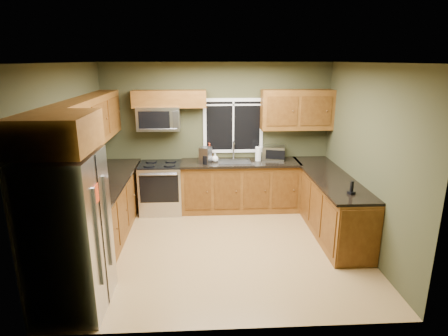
{
  "coord_description": "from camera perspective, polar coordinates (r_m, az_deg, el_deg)",
  "views": [
    {
      "loc": [
        -0.25,
        -5.11,
        2.74
      ],
      "look_at": [
        0.05,
        0.35,
        1.15
      ],
      "focal_mm": 30.0,
      "sensor_mm": 36.0,
      "label": 1
    }
  ],
  "objects": [
    {
      "name": "upper_cabinets_back_right",
      "position": [
        7.01,
        11.05,
        8.7
      ],
      "size": [
        1.3,
        0.33,
        0.72
      ],
      "primitive_type": "cube",
      "color": "brown",
      "rests_on": "back_wall"
    },
    {
      "name": "right_wall",
      "position": [
        5.79,
        20.9,
        1.24
      ],
      "size": [
        0.0,
        3.6,
        3.6
      ],
      "primitive_type": "plane",
      "rotation": [
        1.57,
        0.0,
        -1.57
      ],
      "color": "#383921",
      "rests_on": "ground"
    },
    {
      "name": "upper_cabinets_left",
      "position": [
        5.9,
        -19.84,
        6.68
      ],
      "size": [
        0.33,
        2.65,
        0.72
      ],
      "primitive_type": "cube",
      "color": "brown",
      "rests_on": "left_wall"
    },
    {
      "name": "base_cabinets_left",
      "position": [
        6.23,
        -17.41,
        -6.13
      ],
      "size": [
        0.6,
        2.65,
        0.9
      ],
      "primitive_type": "cube",
      "color": "brown",
      "rests_on": "ground"
    },
    {
      "name": "front_wall",
      "position": [
        3.6,
        1.06,
        -6.5
      ],
      "size": [
        4.2,
        0.0,
        4.2
      ],
      "primitive_type": "plane",
      "rotation": [
        -1.57,
        0.0,
        0.0
      ],
      "color": "#383921",
      "rests_on": "ground"
    },
    {
      "name": "kettle",
      "position": [
        6.97,
        -2.41,
        2.2
      ],
      "size": [
        0.18,
        0.18,
        0.25
      ],
      "color": "#B7B7BC",
      "rests_on": "countertop_back"
    },
    {
      "name": "sink",
      "position": [
        6.86,
        1.57,
        1.1
      ],
      "size": [
        0.6,
        0.42,
        0.36
      ],
      "color": "slate",
      "rests_on": "countertop_back"
    },
    {
      "name": "cordless_phone",
      "position": [
        5.49,
        18.85,
        -3.22
      ],
      "size": [
        0.11,
        0.11,
        0.19
      ],
      "color": "black",
      "rests_on": "countertop_peninsula"
    },
    {
      "name": "base_cabinets_back",
      "position": [
        7.03,
        2.47,
        -2.83
      ],
      "size": [
        2.17,
        0.6,
        0.9
      ],
      "primitive_type": "cube",
      "color": "brown",
      "rests_on": "ground"
    },
    {
      "name": "paper_towel_roll",
      "position": [
        6.93,
        5.24,
        2.18
      ],
      "size": [
        0.14,
        0.14,
        0.28
      ],
      "color": "white",
      "rests_on": "countertop_back"
    },
    {
      "name": "ceiling",
      "position": [
        5.12,
        -0.36,
        15.77
      ],
      "size": [
        4.2,
        4.2,
        0.0
      ],
      "primitive_type": "plane",
      "rotation": [
        3.14,
        0.0,
        0.0
      ],
      "color": "white",
      "rests_on": "back_wall"
    },
    {
      "name": "soap_bottle_a",
      "position": [
        7.01,
        -2.23,
        2.59
      ],
      "size": [
        0.14,
        0.14,
        0.3
      ],
      "primitive_type": "imported",
      "rotation": [
        0.0,
        0.0,
        0.26
      ],
      "color": "red",
      "rests_on": "countertop_back"
    },
    {
      "name": "refrigerator",
      "position": [
        4.49,
        -22.54,
        -9.32
      ],
      "size": [
        0.74,
        0.9,
        1.8
      ],
      "color": "#B7B7BC",
      "rests_on": "ground"
    },
    {
      "name": "upper_cabinets_back_left",
      "position": [
        6.81,
        -8.32,
        10.39
      ],
      "size": [
        1.3,
        0.33,
        0.3
      ],
      "primitive_type": "cube",
      "color": "brown",
      "rests_on": "back_wall"
    },
    {
      "name": "soap_bottle_c",
      "position": [
        6.84,
        -1.38,
        1.61
      ],
      "size": [
        0.14,
        0.14,
        0.15
      ],
      "primitive_type": "imported",
      "rotation": [
        0.0,
        0.0,
        -0.16
      ],
      "color": "white",
      "rests_on": "countertop_back"
    },
    {
      "name": "coffee_maker",
      "position": [
        6.73,
        -2.83,
        1.88
      ],
      "size": [
        0.24,
        0.28,
        0.29
      ],
      "color": "slate",
      "rests_on": "countertop_back"
    },
    {
      "name": "back_wall",
      "position": [
        7.05,
        -1.05,
        4.84
      ],
      "size": [
        4.2,
        0.0,
        4.2
      ],
      "primitive_type": "plane",
      "rotation": [
        1.57,
        0.0,
        0.0
      ],
      "color": "#383921",
      "rests_on": "ground"
    },
    {
      "name": "base_cabinets_peninsula",
      "position": [
        6.43,
        15.73,
        -5.28
      ],
      "size": [
        0.6,
        2.52,
        0.9
      ],
      "color": "brown",
      "rests_on": "ground"
    },
    {
      "name": "floor",
      "position": [
        5.8,
        -0.31,
        -11.96
      ],
      "size": [
        4.2,
        4.2,
        0.0
      ],
      "primitive_type": "plane",
      "color": "olive",
      "rests_on": "ground"
    },
    {
      "name": "microwave",
      "position": [
        6.84,
        -9.9,
        7.47
      ],
      "size": [
        0.76,
        0.41,
        0.42
      ],
      "color": "#B7B7BC",
      "rests_on": "back_wall"
    },
    {
      "name": "left_wall",
      "position": [
        5.61,
        -22.29,
        0.63
      ],
      "size": [
        0.0,
        3.6,
        3.6
      ],
      "primitive_type": "plane",
      "rotation": [
        1.57,
        0.0,
        1.57
      ],
      "color": "#383921",
      "rests_on": "ground"
    },
    {
      "name": "countertop_peninsula",
      "position": [
        6.28,
        15.82,
        -1.27
      ],
      "size": [
        0.65,
        2.5,
        0.04
      ],
      "primitive_type": "cube",
      "color": "black",
      "rests_on": "base_cabinets_peninsula"
    },
    {
      "name": "range",
      "position": [
        7.01,
        -9.53,
        -2.94
      ],
      "size": [
        0.76,
        0.69,
        0.94
      ],
      "color": "#B7B7BC",
      "rests_on": "ground"
    },
    {
      "name": "window",
      "position": [
        7.02,
        1.41,
        6.46
      ],
      "size": [
        1.12,
        0.03,
        1.02
      ],
      "color": "white",
      "rests_on": "back_wall"
    },
    {
      "name": "upper_cabinet_over_fridge",
      "position": [
        4.15,
        -24.22,
        4.95
      ],
      "size": [
        0.72,
        0.9,
        0.38
      ],
      "primitive_type": "cube",
      "color": "brown",
      "rests_on": "left_wall"
    },
    {
      "name": "countertop_back",
      "position": [
        6.86,
        2.54,
        0.82
      ],
      "size": [
        2.17,
        0.65,
        0.04
      ],
      "primitive_type": "cube",
      "color": "black",
      "rests_on": "base_cabinets_back"
    },
    {
      "name": "countertop_left",
      "position": [
        6.07,
        -17.55,
        -2.02
      ],
      "size": [
        0.65,
        2.65,
        0.04
      ],
      "primitive_type": "cube",
      "color": "black",
      "rests_on": "base_cabinets_left"
    },
    {
      "name": "toaster_oven",
      "position": [
        7.04,
        7.58,
        2.32
      ],
      "size": [
        0.46,
        0.4,
        0.25
      ],
      "color": "#B7B7BC",
      "rests_on": "countertop_back"
    }
  ]
}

